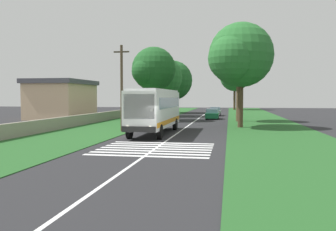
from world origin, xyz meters
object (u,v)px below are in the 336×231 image
trailing_car_1 (215,112)px  utility_pole (122,87)px  roadside_tree_left_1 (172,82)px  roadside_tree_left_2 (161,78)px  roadside_tree_right_0 (234,77)px  roadside_building (62,99)px  roadside_tree_left_0 (153,70)px  coach_bus (155,108)px  trailing_car_0 (212,114)px  roadside_tree_right_1 (239,57)px  roadside_tree_right_2 (237,58)px

trailing_car_1 → utility_pole: size_ratio=0.56×
roadside_tree_left_1 → roadside_tree_left_2: (-11.53, -0.01, 0.06)m
roadside_tree_right_0 → roadside_building: (-38.89, 24.68, -5.01)m
roadside_tree_left_0 → roadside_tree_right_0: 42.43m
coach_bus → trailing_car_0: coach_bus is taller
roadside_tree_left_2 → roadside_tree_right_0: (30.83, -11.87, 1.73)m
roadside_tree_left_0 → utility_pole: (-14.76, -0.35, -2.56)m
roadside_tree_left_2 → roadside_tree_right_1: bearing=-147.9°
coach_bus → roadside_tree_left_0: 16.75m
trailing_car_0 → roadside_tree_left_1: bearing=26.6°
trailing_car_1 → roadside_tree_right_1: 23.42m
trailing_car_0 → trailing_car_1: same height
roadside_tree_right_0 → roadside_tree_right_1: size_ratio=1.09×
roadside_tree_left_2 → roadside_tree_right_1: size_ratio=0.91×
roadside_building → roadside_tree_right_0: bearing=-32.4°
roadside_tree_left_0 → roadside_tree_right_2: bearing=-88.0°
roadside_tree_left_0 → roadside_tree_left_1: 21.73m
roadside_building → roadside_tree_left_1: bearing=-33.2°
roadside_tree_left_1 → trailing_car_0: bearing=-153.4°
roadside_tree_left_0 → roadside_tree_right_1: roadside_tree_right_1 is taller
roadside_tree_left_1 → trailing_car_1: bearing=-133.0°
roadside_tree_right_1 → utility_pole: 12.47m
roadside_tree_left_0 → trailing_car_0: bearing=-57.2°
trailing_car_1 → roadside_tree_left_1: (7.96, 8.54, 5.35)m
roadside_tree_right_1 → trailing_car_1: bearing=8.2°
roadside_tree_right_1 → roadside_building: size_ratio=1.01×
trailing_car_1 → roadside_tree_left_0: roadside_tree_left_0 is taller
roadside_tree_left_2 → roadside_tree_right_2: roadside_tree_right_2 is taller
roadside_tree_right_0 → roadside_building: roadside_tree_right_0 is taller
roadside_tree_left_1 → utility_pole: bearing=-177.8°
roadside_tree_right_0 → roadside_tree_right_2: bearing=179.9°
roadside_tree_right_2 → utility_pole: (-15.14, 10.38, -3.93)m
roadside_tree_left_0 → roadside_tree_left_2: bearing=5.8°
roadside_tree_right_1 → roadside_tree_left_2: bearing=32.1°
coach_bus → trailing_car_0: (20.54, -3.81, -1.48)m
roadside_tree_left_0 → roadside_tree_right_0: (41.00, -10.83, 1.24)m
roadside_tree_right_0 → roadside_tree_right_2: size_ratio=1.06×
trailing_car_0 → roadside_tree_left_0: roadside_tree_left_0 is taller
roadside_tree_right_1 → roadside_tree_right_2: roadside_tree_right_2 is taller
roadside_tree_left_0 → roadside_tree_left_1: bearing=2.8°
roadside_tree_left_1 → roadside_tree_right_0: size_ratio=0.87×
coach_bus → roadside_tree_left_1: roadside_tree_left_1 is taller
roadside_tree_left_0 → utility_pole: roadside_tree_left_0 is taller
trailing_car_0 → roadside_tree_left_2: 11.40m
coach_bus → roadside_tree_left_0: bearing=12.9°
roadside_tree_left_0 → roadside_tree_right_2: roadside_tree_right_2 is taller
roadside_tree_right_0 → trailing_car_1: bearing=173.0°
utility_pole → coach_bus: bearing=-106.8°
coach_bus → roadside_tree_right_0: (56.75, -7.21, 5.67)m
roadside_tree_right_2 → roadside_building: bearing=86.0°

